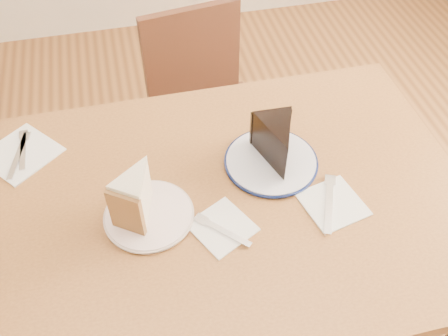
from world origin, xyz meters
The scene contains 14 objects.
ground centered at (0.00, 0.00, 0.00)m, with size 4.00×4.00×0.00m, color #543016.
table centered at (0.00, 0.00, 0.65)m, with size 1.20×0.80×0.75m.
chair_far centered at (0.10, 0.60, 0.46)m, with size 0.46×0.46×0.82m.
plate_cream centered at (-0.15, -0.01, 0.76)m, with size 0.19×0.19×0.01m, color white.
plate_navy centered at (0.16, 0.08, 0.76)m, with size 0.22×0.22×0.01m, color silver.
carrot_cake centered at (-0.16, 0.00, 0.82)m, with size 0.08×0.11×0.11m, color #F3E4C9, non-canonical shape.
chocolate_cake centered at (0.17, 0.08, 0.81)m, with size 0.10×0.14×0.09m, color black, non-canonical shape.
napkin_cream centered at (0.00, -0.08, 0.75)m, with size 0.12×0.12×0.00m, color white.
napkin_navy centered at (0.26, -0.07, 0.75)m, with size 0.13×0.13×0.00m, color white.
napkin_spare centered at (-0.44, 0.25, 0.75)m, with size 0.16×0.16×0.00m, color white.
fork_cream centered at (0.00, -0.09, 0.76)m, with size 0.01×0.14×0.00m, color silver.
knife_navy centered at (0.25, -0.08, 0.76)m, with size 0.02×0.17×0.00m, color silver.
fork_spare centered at (-0.43, 0.26, 0.76)m, with size 0.01×0.14×0.00m, color silver.
knife_spare centered at (-0.44, 0.24, 0.76)m, with size 0.01×0.16×0.00m, color silver.
Camera 1 is at (-0.14, -0.70, 1.65)m, focal length 40.00 mm.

